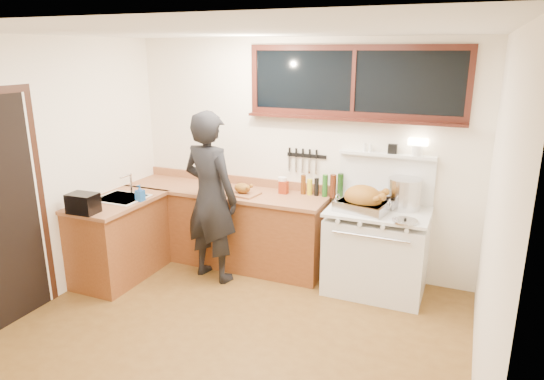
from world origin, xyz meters
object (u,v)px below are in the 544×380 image
at_px(cutting_board, 243,190).
at_px(roast_turkey, 363,201).
at_px(vintage_stove, 377,249).
at_px(man, 211,197).

relative_size(cutting_board, roast_turkey, 0.68).
bearing_deg(vintage_stove, roast_turkey, -144.44).
xyz_separation_m(vintage_stove, roast_turkey, (-0.14, -0.10, 0.54)).
bearing_deg(vintage_stove, cutting_board, -177.51).
distance_m(cutting_board, roast_turkey, 1.37).
xyz_separation_m(vintage_stove, cutting_board, (-1.52, -0.07, 0.48)).
bearing_deg(vintage_stove, man, -167.04).
height_order(man, roast_turkey, man).
xyz_separation_m(vintage_stove, man, (-1.74, -0.40, 0.47)).
height_order(vintage_stove, man, man).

